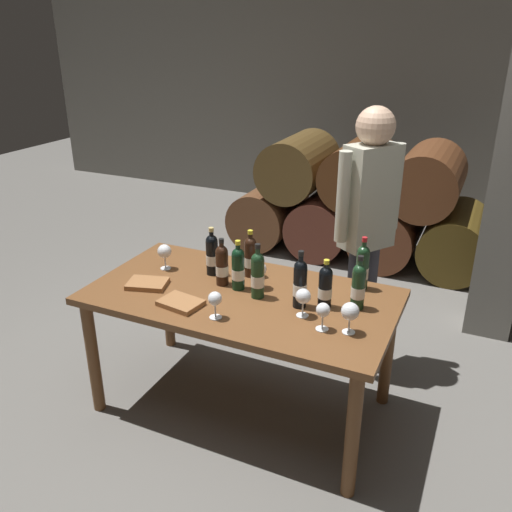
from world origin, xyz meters
TOP-DOWN VIEW (x-y plane):
  - ground_plane at (0.00, 0.00)m, footprint 14.00×14.00m
  - cellar_back_wall at (0.00, 4.20)m, footprint 10.00×0.24m
  - barrel_stack at (-0.00, 2.60)m, footprint 2.49×0.90m
  - dining_table at (0.00, 0.00)m, footprint 1.70×0.90m
  - wine_bottle_0 at (-0.04, 0.05)m, footprint 0.07×0.07m
  - wine_bottle_1 at (0.59, 0.34)m, footprint 0.07×0.07m
  - wine_bottle_2 at (0.10, 0.01)m, footprint 0.07×0.07m
  - wine_bottle_3 at (0.47, 0.05)m, footprint 0.07×0.07m
  - wine_bottle_4 at (0.34, 0.00)m, footprint 0.07×0.07m
  - wine_bottle_5 at (-0.05, 0.24)m, footprint 0.07×0.07m
  - wine_bottle_6 at (-0.27, 0.16)m, footprint 0.07×0.07m
  - wine_bottle_7 at (-0.15, 0.06)m, footprint 0.07×0.07m
  - wine_bottle_8 at (0.63, 0.11)m, footprint 0.07×0.07m
  - wine_glass_0 at (0.06, 0.11)m, footprint 0.09×0.09m
  - wine_glass_1 at (-0.00, -0.29)m, footprint 0.07×0.07m
  - wine_glass_2 at (0.53, -0.18)m, footprint 0.07×0.07m
  - wine_glass_3 at (0.40, -0.09)m, footprint 0.08×0.08m
  - wine_glass_4 at (0.66, -0.15)m, footprint 0.09×0.09m
  - wine_glass_5 at (-0.57, 0.11)m, footprint 0.08×0.08m
  - tasting_notebook at (-0.53, -0.14)m, footprint 0.26×0.22m
  - leather_ledger at (-0.23, -0.25)m, footprint 0.24×0.19m
  - sommelier_presenting at (0.51, 0.75)m, footprint 0.33×0.42m

SIDE VIEW (x-z plane):
  - ground_plane at x=0.00m, z-range 0.00..0.00m
  - barrel_stack at x=0.00m, z-range -0.04..1.11m
  - dining_table at x=0.00m, z-range 0.29..1.05m
  - tasting_notebook at x=-0.53m, z-range 0.76..0.79m
  - leather_ledger at x=-0.23m, z-range 0.76..0.79m
  - wine_glass_2 at x=0.53m, z-range 0.79..0.93m
  - wine_glass_1 at x=0.00m, z-range 0.79..0.94m
  - wine_glass_3 at x=0.40m, z-range 0.79..0.95m
  - wine_glass_5 at x=-0.57m, z-range 0.79..0.95m
  - wine_glass_0 at x=0.06m, z-range 0.79..0.95m
  - wine_glass_4 at x=0.66m, z-range 0.79..0.95m
  - wine_bottle_3 at x=0.47m, z-range 0.74..1.01m
  - wine_bottle_7 at x=-0.15m, z-range 0.74..1.02m
  - wine_bottle_5 at x=-0.05m, z-range 0.74..1.03m
  - wine_bottle_0 at x=-0.04m, z-range 0.74..1.03m
  - wine_bottle_6 at x=-0.27m, z-range 0.74..1.04m
  - wine_bottle_8 at x=0.63m, z-range 0.74..1.04m
  - wine_bottle_1 at x=0.59m, z-range 0.74..1.05m
  - wine_bottle_2 at x=0.10m, z-range 0.74..1.05m
  - wine_bottle_4 at x=0.34m, z-range 0.74..1.05m
  - sommelier_presenting at x=0.51m, z-range 0.19..1.90m
  - cellar_back_wall at x=0.00m, z-range 0.00..2.80m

